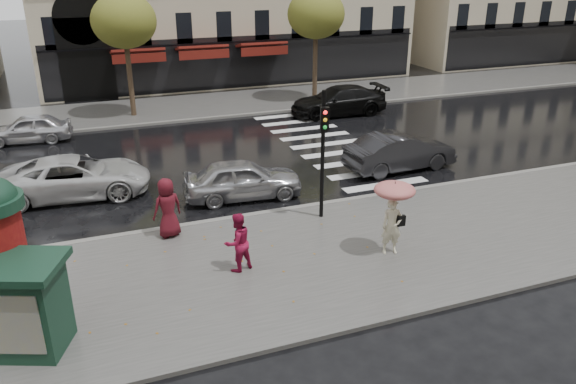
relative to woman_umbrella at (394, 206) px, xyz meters
name	(u,v)px	position (x,y,z in m)	size (l,w,h in m)	color
ground	(276,259)	(-3.21, 1.04, -1.62)	(160.00, 160.00, 0.00)	black
near_sidewalk	(282,265)	(-3.21, 0.54, -1.56)	(90.00, 7.00, 0.12)	#474744
far_sidewalk	(167,109)	(-3.21, 20.04, -1.56)	(90.00, 6.00, 0.12)	#474744
near_kerb	(247,216)	(-3.21, 4.04, -1.55)	(90.00, 0.25, 0.14)	slate
far_kerb	(176,121)	(-3.21, 17.04, -1.55)	(90.00, 0.25, 0.14)	slate
zebra_crossing	(326,144)	(2.79, 10.64, -1.62)	(3.60, 11.75, 0.01)	silver
tree_far_left	(124,21)	(-5.21, 19.04, 3.54)	(3.40, 3.40, 6.64)	#38281C
tree_far_right	(316,14)	(5.79, 19.04, 3.54)	(3.40, 3.40, 6.64)	#38281C
woman_umbrella	(394,206)	(0.00, 0.00, 0.00)	(1.19, 1.19, 2.28)	beige
woman_red	(238,242)	(-4.48, 0.65, -0.65)	(0.83, 0.65, 1.70)	maroon
man_burgundy	(168,208)	(-5.92, 3.44, -0.55)	(0.93, 0.61, 1.91)	#51101A
traffic_light	(323,143)	(-0.90, 2.97, 1.11)	(0.31, 0.42, 4.31)	black
newsstand	(25,305)	(-9.74, -1.02, -0.38)	(2.25, 2.09, 2.18)	#133323
car_silver	(243,179)	(-2.81, 5.81, -0.89)	(1.74, 4.32, 1.47)	#ACACB1
car_darkgrey	(400,152)	(4.18, 6.40, -0.85)	(1.65, 4.73, 1.56)	black
car_white	(75,177)	(-8.53, 8.20, -0.88)	(2.49, 5.39, 1.50)	silver
car_black	(338,101)	(5.71, 15.47, -0.83)	(2.23, 5.48, 1.59)	black
car_far_silver	(28,129)	(-10.46, 16.04, -0.95)	(1.59, 3.96, 1.35)	silver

